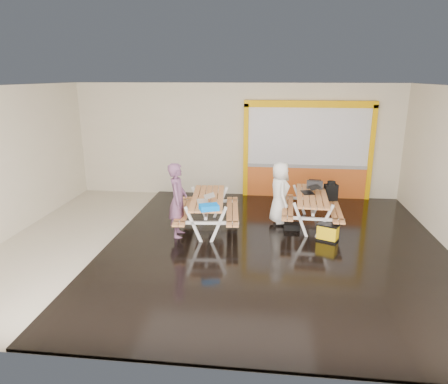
# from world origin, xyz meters

# --- Properties ---
(room) EXTENTS (10.02, 8.02, 3.52)m
(room) POSITION_xyz_m (0.00, 0.00, 1.75)
(room) COLOR beige
(room) RESTS_ON ground
(deck) EXTENTS (7.50, 7.98, 0.05)m
(deck) POSITION_xyz_m (1.25, 0.00, 0.03)
(deck) COLOR black
(deck) RESTS_ON room
(kiosk) EXTENTS (3.88, 0.16, 3.00)m
(kiosk) POSITION_xyz_m (2.20, 3.93, 1.44)
(kiosk) COLOR #D15B1F
(kiosk) RESTS_ON room
(picnic_table_left) EXTENTS (1.68, 2.31, 0.87)m
(picnic_table_left) POSITION_xyz_m (-0.39, 0.88, 0.66)
(picnic_table_left) COLOR tan
(picnic_table_left) RESTS_ON deck
(picnic_table_right) EXTENTS (1.53, 2.18, 0.85)m
(picnic_table_right) POSITION_xyz_m (2.15, 1.44, 0.65)
(picnic_table_right) COLOR tan
(picnic_table_right) RESTS_ON deck
(person_left) EXTENTS (0.48, 0.68, 1.78)m
(person_left) POSITION_xyz_m (-1.02, 0.37, 0.91)
(person_left) COLOR #694261
(person_left) RESTS_ON deck
(person_right) EXTENTS (0.64, 0.84, 1.56)m
(person_right) POSITION_xyz_m (1.35, 1.42, 0.88)
(person_right) COLOR white
(person_right) RESTS_ON deck
(laptop_left) EXTENTS (0.48, 0.45, 0.17)m
(laptop_left) POSITION_xyz_m (-0.40, 0.50, 0.92)
(laptop_left) COLOR silver
(laptop_left) RESTS_ON picnic_table_left
(laptop_right) EXTENTS (0.50, 0.46, 0.18)m
(laptop_right) POSITION_xyz_m (2.11, 1.61, 0.90)
(laptop_right) COLOR black
(laptop_right) RESTS_ON picnic_table_right
(blue_pouch) EXTENTS (0.48, 0.42, 0.12)m
(blue_pouch) POSITION_xyz_m (-0.22, -0.09, 0.93)
(blue_pouch) COLOR #016EEF
(blue_pouch) RESTS_ON picnic_table_left
(toolbox) EXTENTS (0.43, 0.25, 0.24)m
(toolbox) POSITION_xyz_m (2.27, 2.07, 0.94)
(toolbox) COLOR black
(toolbox) RESTS_ON picnic_table_right
(backpack) EXTENTS (0.37, 0.29, 0.55)m
(backpack) POSITION_xyz_m (2.70, 2.07, 0.76)
(backpack) COLOR black
(backpack) RESTS_ON picnic_table_right
(dark_case) EXTENTS (0.38, 0.29, 0.14)m
(dark_case) POSITION_xyz_m (1.67, 1.08, 0.12)
(dark_case) COLOR black
(dark_case) RESTS_ON deck
(fluke_bag) EXTENTS (0.55, 0.47, 0.40)m
(fluke_bag) POSITION_xyz_m (2.45, 0.45, 0.24)
(fluke_bag) COLOR black
(fluke_bag) RESTS_ON deck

